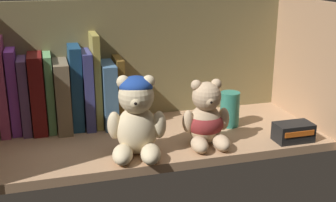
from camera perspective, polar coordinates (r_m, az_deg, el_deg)
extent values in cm
cube|color=#A87F5B|center=(103.21, -0.95, -4.97)|extent=(74.66, 30.25, 2.00)
cube|color=olive|center=(113.17, -3.09, 5.11)|extent=(77.06, 1.20, 32.24)
cube|color=#A87F5B|center=(114.08, 17.88, 4.37)|extent=(1.60, 32.65, 32.24)
cube|color=#983A67|center=(108.03, -20.86, 1.85)|extent=(2.16, 10.65, 22.85)
cube|color=purple|center=(108.21, -19.51, 1.23)|extent=(2.12, 9.10, 19.97)
cube|color=#52355F|center=(108.35, -18.21, 0.82)|extent=(2.05, 11.47, 17.91)
cube|color=#5A1010|center=(108.14, -16.69, 1.15)|extent=(3.24, 12.55, 18.71)
cube|color=#5D965B|center=(108.14, -15.23, 1.24)|extent=(1.74, 11.27, 18.55)
cube|color=brown|center=(108.43, -13.71, 0.93)|extent=(3.35, 14.97, 16.83)
cube|color=navy|center=(108.12, -12.03, 1.92)|extent=(2.95, 11.54, 20.20)
cube|color=navy|center=(108.50, -10.57, 1.70)|extent=(2.29, 13.12, 18.84)
cube|color=#A39343|center=(108.18, -9.48, 2.82)|extent=(1.62, 11.17, 22.85)
cube|color=#42688C|center=(109.46, -7.97, 1.14)|extent=(3.27, 14.71, 15.78)
cube|color=brown|center=(109.72, -6.54, 1.50)|extent=(1.77, 11.17, 16.73)
ellipsoid|color=beige|center=(91.98, -4.07, -3.79)|extent=(8.79, 8.07, 10.34)
sphere|color=beige|center=(88.97, -4.19, 0.64)|extent=(7.35, 7.35, 7.35)
sphere|color=beige|center=(88.79, -5.88, 2.49)|extent=(2.76, 2.76, 2.76)
sphere|color=beige|center=(88.61, -2.56, 2.53)|extent=(2.76, 2.76, 2.76)
sphere|color=beige|center=(86.61, -4.24, -0.15)|extent=(2.76, 2.76, 2.76)
sphere|color=black|center=(85.67, -4.26, -0.30)|extent=(0.97, 0.97, 0.97)
ellipsoid|color=beige|center=(88.92, -5.96, -6.97)|extent=(5.67, 7.69, 3.68)
ellipsoid|color=beige|center=(88.72, -2.27, -6.94)|extent=(5.67, 7.69, 3.68)
ellipsoid|color=beige|center=(91.31, -7.03, -3.18)|extent=(3.62, 3.62, 5.98)
ellipsoid|color=beige|center=(90.99, -1.17, -3.12)|extent=(3.62, 3.62, 5.98)
ellipsoid|color=navy|center=(88.89, -4.21, 1.99)|extent=(6.99, 6.99, 4.05)
ellipsoid|color=tan|center=(97.14, 4.89, -3.04)|extent=(7.64, 7.01, 8.99)
sphere|color=tan|center=(94.58, 5.07, 0.61)|extent=(6.39, 6.39, 6.39)
sphere|color=tan|center=(93.67, 3.73, 2.06)|extent=(2.40, 2.40, 2.40)
sphere|color=tan|center=(94.95, 6.33, 2.21)|extent=(2.40, 2.40, 2.40)
sphere|color=tan|center=(92.63, 5.48, -0.02)|extent=(2.40, 2.40, 2.40)
sphere|color=black|center=(91.85, 5.63, -0.14)|extent=(0.84, 0.84, 0.84)
ellipsoid|color=tan|center=(93.78, 4.15, -5.72)|extent=(4.01, 6.23, 3.20)
ellipsoid|color=tan|center=(95.19, 7.02, -5.44)|extent=(4.01, 6.23, 3.20)
ellipsoid|color=tan|center=(95.29, 2.66, -2.69)|extent=(2.77, 2.77, 5.19)
ellipsoid|color=tan|center=(97.55, 7.26, -2.33)|extent=(2.77, 2.77, 5.19)
ellipsoid|color=maroon|center=(97.06, 4.90, -2.92)|extent=(8.27, 7.64, 6.29)
cylinder|color=#2D7A66|center=(108.20, 8.08, -1.05)|extent=(4.72, 4.72, 8.61)
cube|color=black|center=(102.86, 16.07, -3.92)|extent=(8.54, 5.01, 4.20)
cube|color=orange|center=(100.67, 16.86, -4.16)|extent=(7.26, 0.16, 1.18)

